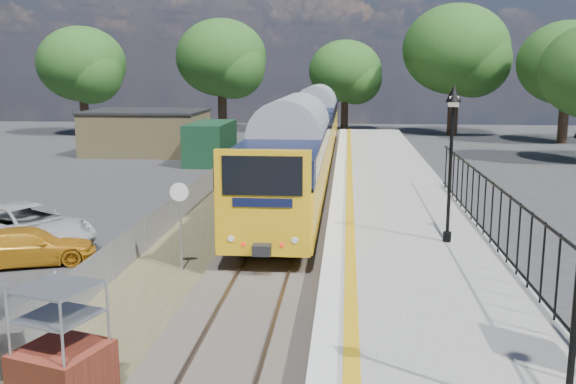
# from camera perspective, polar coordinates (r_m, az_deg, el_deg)

# --- Properties ---
(ground) EXTENTS (120.00, 120.00, 0.00)m
(ground) POSITION_cam_1_polar(r_m,az_deg,el_deg) (14.21, -4.66, -13.73)
(ground) COLOR #2D2D30
(ground) RESTS_ON ground
(track_bed) EXTENTS (5.90, 80.00, 0.29)m
(track_bed) POSITION_cam_1_polar(r_m,az_deg,el_deg) (23.30, -1.73, -3.65)
(track_bed) COLOR #473F38
(track_bed) RESTS_ON ground
(platform) EXTENTS (5.00, 70.00, 0.90)m
(platform) POSITION_cam_1_polar(r_m,az_deg,el_deg) (21.51, 10.19, -4.05)
(platform) COLOR gray
(platform) RESTS_ON ground
(platform_edge) EXTENTS (0.90, 70.00, 0.01)m
(platform_edge) POSITION_cam_1_polar(r_m,az_deg,el_deg) (21.32, 4.70, -2.79)
(platform_edge) COLOR silver
(platform_edge) RESTS_ON platform
(victorian_lamp_north) EXTENTS (0.44, 0.44, 4.60)m
(victorian_lamp_north) POSITION_cam_1_polar(r_m,az_deg,el_deg) (19.03, 14.39, 5.64)
(victorian_lamp_north) COLOR black
(victorian_lamp_north) RESTS_ON platform
(palisade_fence) EXTENTS (0.12, 26.00, 2.00)m
(palisade_fence) POSITION_cam_1_polar(r_m,az_deg,el_deg) (16.07, 20.47, -4.52)
(palisade_fence) COLOR black
(palisade_fence) RESTS_ON platform
(wire_fence) EXTENTS (0.06, 52.00, 1.20)m
(wire_fence) POSITION_cam_1_polar(r_m,az_deg,el_deg) (26.11, -9.26, -1.07)
(wire_fence) COLOR #999EA3
(wire_fence) RESTS_ON ground
(outbuilding) EXTENTS (10.80, 10.10, 3.12)m
(outbuilding) POSITION_cam_1_polar(r_m,az_deg,el_deg) (46.09, -11.45, 5.09)
(outbuilding) COLOR tan
(outbuilding) RESTS_ON ground
(tree_line) EXTENTS (56.80, 43.80, 11.88)m
(tree_line) POSITION_cam_1_polar(r_m,az_deg,el_deg) (54.74, 4.43, 11.46)
(tree_line) COLOR #332319
(tree_line) RESTS_ON ground
(train) EXTENTS (2.82, 40.83, 3.51)m
(train) POSITION_cam_1_polar(r_m,az_deg,el_deg) (37.95, 1.79, 5.37)
(train) COLOR gold
(train) RESTS_ON ground
(brick_plinth) EXTENTS (1.73, 1.73, 2.23)m
(brick_plinth) POSITION_cam_1_polar(r_m,az_deg,el_deg) (12.32, -19.50, -12.86)
(brick_plinth) COLOR brown
(brick_plinth) RESTS_ON ground
(speed_sign) EXTENTS (0.54, 0.13, 2.71)m
(speed_sign) POSITION_cam_1_polar(r_m,az_deg,el_deg) (18.90, -9.58, -1.78)
(speed_sign) COLOR #999EA3
(speed_sign) RESTS_ON ground
(car_yellow) EXTENTS (4.21, 2.88, 1.13)m
(car_yellow) POSITION_cam_1_polar(r_m,az_deg,el_deg) (21.29, -21.97, -4.51)
(car_yellow) COLOR #C78117
(car_yellow) RESTS_ON ground
(car_white) EXTENTS (5.81, 4.56, 1.47)m
(car_white) POSITION_cam_1_polar(r_m,az_deg,el_deg) (23.30, -22.27, -2.84)
(car_white) COLOR silver
(car_white) RESTS_ON ground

